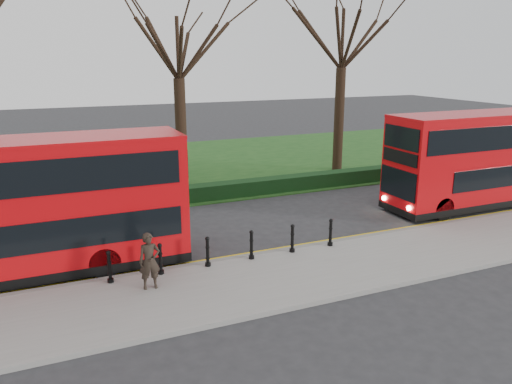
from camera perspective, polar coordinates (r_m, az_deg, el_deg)
name	(u,v)px	position (r m, az deg, el deg)	size (l,w,h in m)	color
ground	(203,255)	(18.41, -6.11, -7.15)	(120.00, 120.00, 0.00)	#28282B
pavement	(232,287)	(15.78, -2.81, -10.75)	(60.00, 4.00, 0.15)	gray
kerb	(211,263)	(17.50, -5.13, -8.08)	(60.00, 0.25, 0.16)	slate
grass_verge	(131,171)	(32.45, -14.06, 2.39)	(60.00, 18.00, 0.06)	#184617
hedge	(160,198)	(24.53, -10.89, -0.62)	(60.00, 0.90, 0.80)	black
yellow_line_outer	(209,262)	(17.79, -5.43, -7.93)	(60.00, 0.10, 0.01)	yellow
yellow_line_inner	(207,260)	(17.97, -5.63, -7.70)	(60.00, 0.10, 0.01)	yellow
tree_mid	(178,41)	(27.22, -8.96, 16.69)	(6.84, 6.84, 10.69)	black
tree_right	(343,32)	(31.31, 9.88, 17.58)	(7.38, 7.38, 11.54)	black
bollard_row	(230,249)	(17.15, -3.00, -6.47)	(8.13, 0.15, 1.00)	black
bus_lead	(5,212)	(17.59, -26.76, -2.01)	(11.31, 2.60, 4.50)	red
bus_rear	(493,158)	(26.63, 25.46, 3.50)	(11.22, 2.58, 4.46)	red
pedestrian	(150,261)	(15.49, -12.07, -7.73)	(0.64, 0.42, 1.76)	black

